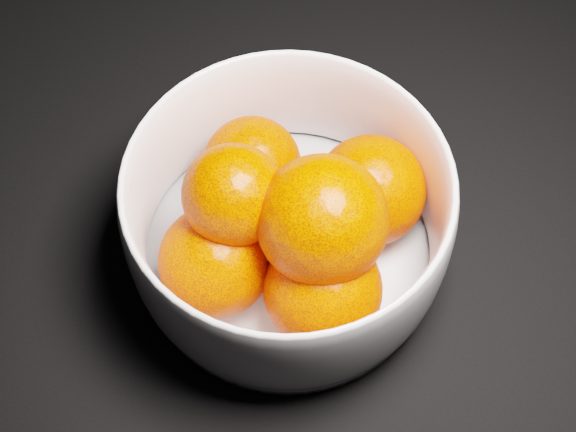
% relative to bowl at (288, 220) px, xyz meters
% --- Properties ---
extents(bowl, '(0.22, 0.22, 0.11)m').
position_rel_bowl_xyz_m(bowl, '(0.00, 0.00, 0.00)').
color(bowl, white).
rests_on(bowl, ground).
extents(orange_pile, '(0.16, 0.17, 0.13)m').
position_rel_bowl_xyz_m(orange_pile, '(0.01, -0.01, 0.01)').
color(orange_pile, '#FF3D00').
rests_on(orange_pile, bowl).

